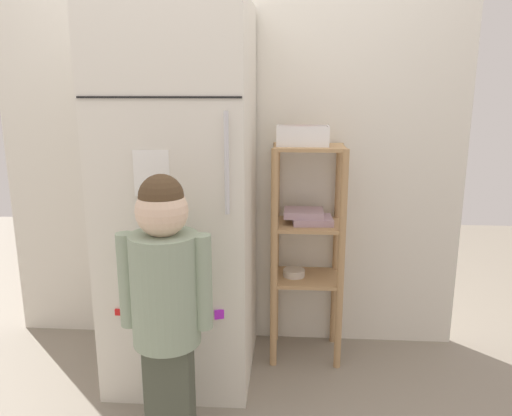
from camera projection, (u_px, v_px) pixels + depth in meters
ground_plane at (223, 369)px, 2.54m from camera, size 6.00×6.00×0.00m
kitchen_wall_back at (229, 139)px, 2.65m from camera, size 2.53×0.03×2.31m
refrigerator at (181, 198)px, 2.36m from camera, size 0.68×0.71×1.81m
child_standing at (165, 288)px, 1.86m from camera, size 0.36×0.27×1.12m
pantry_shelf_unit at (307, 235)px, 2.55m from camera, size 0.37×0.31×1.14m
fruit_bin at (304, 138)px, 2.42m from camera, size 0.26×0.14×0.10m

